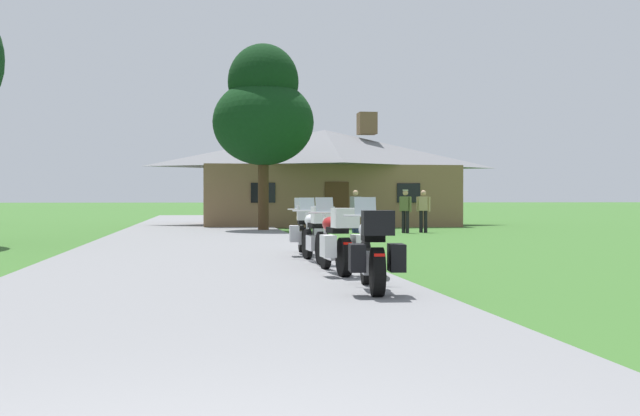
{
  "coord_description": "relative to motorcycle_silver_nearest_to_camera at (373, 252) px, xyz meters",
  "views": [
    {
      "loc": [
        0.03,
        -3.37,
        1.33
      ],
      "look_at": [
        2.75,
        14.65,
        1.12
      ],
      "focal_mm": 44.02,
      "sensor_mm": 36.0,
      "label": 1
    }
  ],
  "objects": [
    {
      "name": "ground_plane",
      "position": [
        -2.34,
        12.93,
        -0.61
      ],
      "size": [
        500.0,
        500.0,
        0.0
      ],
      "primitive_type": "plane",
      "color": "#386628"
    },
    {
      "name": "asphalt_driveway",
      "position": [
        -2.34,
        10.93,
        -0.58
      ],
      "size": [
        6.4,
        80.0,
        0.06
      ],
      "primitive_type": "cube",
      "color": "slate",
      "rests_on": "ground"
    },
    {
      "name": "motorcycle_silver_nearest_to_camera",
      "position": [
        0.0,
        0.0,
        0.0
      ],
      "size": [
        0.85,
        2.08,
        1.3
      ],
      "rotation": [
        0.0,
        0.0,
        -0.1
      ],
      "color": "black",
      "rests_on": "asphalt_driveway"
    },
    {
      "name": "motorcycle_red_second_in_row",
      "position": [
        -0.04,
        2.59,
        0.0
      ],
      "size": [
        0.79,
        2.08,
        1.3
      ],
      "rotation": [
        0.0,
        0.0,
        0.06
      ],
      "color": "black",
      "rests_on": "asphalt_driveway"
    },
    {
      "name": "motorcycle_white_third_in_row",
      "position": [
        -0.05,
        5.04,
        0.01
      ],
      "size": [
        0.66,
        2.08,
        1.3
      ],
      "rotation": [
        0.0,
        0.0,
        0.06
      ],
      "color": "black",
      "rests_on": "asphalt_driveway"
    },
    {
      "name": "motorcycle_yellow_farthest_in_row",
      "position": [
        -0.01,
        7.14,
        0.0
      ],
      "size": [
        0.77,
        2.08,
        1.3
      ],
      "rotation": [
        0.0,
        0.0,
        -0.05
      ],
      "color": "black",
      "rests_on": "asphalt_driveway"
    },
    {
      "name": "stone_lodge",
      "position": [
        3.79,
        28.37,
        1.85
      ],
      "size": [
        12.75,
        7.55,
        5.68
      ],
      "color": "brown",
      "rests_on": "ground"
    },
    {
      "name": "bystander_tan_shirt_near_lodge",
      "position": [
        6.3,
        19.39,
        0.32
      ],
      "size": [
        0.51,
        0.34,
        1.67
      ],
      "rotation": [
        0.0,
        0.0,
        2.75
      ],
      "color": "black",
      "rests_on": "ground"
    },
    {
      "name": "bystander_olive_shirt_beside_signpost",
      "position": [
        5.5,
        19.08,
        0.34
      ],
      "size": [
        0.4,
        0.44,
        1.69
      ],
      "rotation": [
        0.0,
        0.0,
        5.43
      ],
      "color": "black",
      "rests_on": "ground"
    },
    {
      "name": "bystander_gray_shirt_by_tree",
      "position": [
        3.62,
        19.54,
        0.32
      ],
      "size": [
        0.4,
        0.44,
        1.67
      ],
      "rotation": [
        0.0,
        0.0,
        2.27
      ],
      "color": "navy",
      "rests_on": "ground"
    },
    {
      "name": "tree_by_lodge_front",
      "position": [
        0.18,
        21.55,
        4.32
      ],
      "size": [
        4.13,
        4.13,
        7.65
      ],
      "color": "#422D19",
      "rests_on": "ground"
    }
  ]
}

